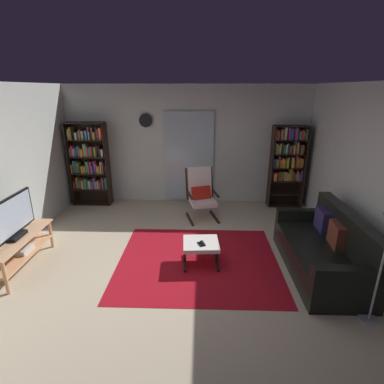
# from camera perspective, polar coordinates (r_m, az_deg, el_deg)

# --- Properties ---
(ground_plane) EXTENTS (7.02, 7.02, 0.00)m
(ground_plane) POSITION_cam_1_polar(r_m,az_deg,el_deg) (4.47, -2.66, -14.82)
(ground_plane) COLOR #C7B698
(wall_back) EXTENTS (5.60, 0.06, 2.60)m
(wall_back) POSITION_cam_1_polar(r_m,az_deg,el_deg) (6.71, -0.93, 8.92)
(wall_back) COLOR silver
(wall_back) RESTS_ON ground
(glass_door_panel) EXTENTS (1.10, 0.01, 2.00)m
(glass_door_panel) POSITION_cam_1_polar(r_m,az_deg,el_deg) (6.69, -0.63, 6.71)
(glass_door_panel) COLOR silver
(area_rug) EXTENTS (2.42, 2.11, 0.01)m
(area_rug) POSITION_cam_1_polar(r_m,az_deg,el_deg) (4.68, 1.18, -13.05)
(area_rug) COLOR #A9111E
(area_rug) RESTS_ON ground
(tv_stand) EXTENTS (0.47, 1.30, 0.49)m
(tv_stand) POSITION_cam_1_polar(r_m,az_deg,el_deg) (5.06, -30.45, -9.14)
(tv_stand) COLOR tan
(tv_stand) RESTS_ON ground
(television) EXTENTS (0.20, 1.01, 0.60)m
(television) POSITION_cam_1_polar(r_m,az_deg,el_deg) (4.87, -31.36, -4.45)
(television) COLOR black
(television) RESTS_ON tv_stand
(bookshelf_near_tv) EXTENTS (0.83, 0.30, 1.83)m
(bookshelf_near_tv) POSITION_cam_1_polar(r_m,az_deg,el_deg) (6.94, -19.12, 5.58)
(bookshelf_near_tv) COLOR black
(bookshelf_near_tv) RESTS_ON ground
(bookshelf_near_sofa) EXTENTS (0.72, 0.30, 1.78)m
(bookshelf_near_sofa) POSITION_cam_1_polar(r_m,az_deg,el_deg) (6.75, 17.81, 5.91)
(bookshelf_near_sofa) COLOR black
(bookshelf_near_sofa) RESTS_ON ground
(leather_sofa) EXTENTS (0.85, 1.84, 0.90)m
(leather_sofa) POSITION_cam_1_polar(r_m,az_deg,el_deg) (4.71, 24.10, -10.25)
(leather_sofa) COLOR black
(leather_sofa) RESTS_ON ground
(lounge_armchair) EXTENTS (0.70, 0.77, 1.02)m
(lounge_armchair) POSITION_cam_1_polar(r_m,az_deg,el_deg) (5.96, 1.75, -0.04)
(lounge_armchair) COLOR black
(lounge_armchair) RESTS_ON ground
(ottoman) EXTENTS (0.55, 0.51, 0.36)m
(ottoman) POSITION_cam_1_polar(r_m,az_deg,el_deg) (4.47, 1.73, -10.30)
(ottoman) COLOR white
(ottoman) RESTS_ON ground
(tv_remote) EXTENTS (0.08, 0.15, 0.02)m
(tv_remote) POSITION_cam_1_polar(r_m,az_deg,el_deg) (4.39, 2.10, -9.80)
(tv_remote) COLOR black
(tv_remote) RESTS_ON ottoman
(cell_phone) EXTENTS (0.12, 0.16, 0.01)m
(cell_phone) POSITION_cam_1_polar(r_m,az_deg,el_deg) (4.37, 1.71, -9.98)
(cell_phone) COLOR black
(cell_phone) RESTS_ON ottoman
(wall_clock) EXTENTS (0.29, 0.03, 0.29)m
(wall_clock) POSITION_cam_1_polar(r_m,az_deg,el_deg) (6.66, -8.89, 13.41)
(wall_clock) COLOR silver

